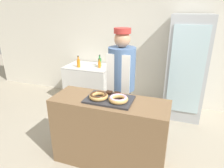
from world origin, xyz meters
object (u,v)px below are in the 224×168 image
at_px(baker_person, 121,84).
at_px(bottle_orange, 78,63).
at_px(donut_light_glaze, 118,99).
at_px(bottle_orange_b, 99,64).
at_px(bottle_green, 100,62).
at_px(donut_chocolate_glaze, 99,96).
at_px(brownie_back_right, 117,94).
at_px(brownie_back_left, 109,93).
at_px(chest_freezer, 89,83).
at_px(serving_tray, 109,99).
at_px(beverage_fridge, 186,68).

xyz_separation_m(baker_person, bottle_orange, (-1.24, 0.94, -0.01)).
bearing_deg(baker_person, donut_light_glaze, -76.30).
relative_size(bottle_orange, bottle_orange_b, 1.28).
height_order(bottle_orange, bottle_green, bottle_green).
xyz_separation_m(donut_chocolate_glaze, bottle_orange_b, (-0.71, 1.72, -0.11)).
height_order(donut_light_glaze, baker_person, baker_person).
xyz_separation_m(bottle_orange, bottle_green, (0.40, 0.22, 0.00)).
relative_size(bottle_orange_b, bottle_green, 0.77).
distance_m(brownie_back_right, baker_person, 0.51).
bearing_deg(bottle_orange_b, donut_chocolate_glaze, -67.60).
bearing_deg(brownie_back_left, chest_freezer, 123.75).
height_order(donut_light_glaze, chest_freezer, donut_light_glaze).
relative_size(brownie_back_left, bottle_green, 0.31).
height_order(serving_tray, brownie_back_right, brownie_back_right).
distance_m(donut_chocolate_glaze, beverage_fridge, 2.04).
distance_m(serving_tray, baker_person, 0.63).
height_order(donut_chocolate_glaze, donut_light_glaze, same).
bearing_deg(brownie_back_left, donut_chocolate_glaze, -113.53).
xyz_separation_m(donut_chocolate_glaze, beverage_fridge, (1.03, 1.76, -0.04)).
height_order(brownie_back_right, bottle_orange, bottle_orange).
bearing_deg(baker_person, serving_tray, -86.93).
bearing_deg(donut_chocolate_glaze, brownie_back_right, 42.93).
height_order(beverage_fridge, bottle_orange_b, beverage_fridge).
height_order(brownie_back_left, bottle_orange_b, bottle_orange_b).
distance_m(serving_tray, beverage_fridge, 1.94).
distance_m(brownie_back_left, bottle_orange_b, 1.74).
bearing_deg(baker_person, donut_chocolate_glaze, -98.10).
height_order(donut_chocolate_glaze, brownie_back_left, donut_chocolate_glaze).
bearing_deg(beverage_fridge, bottle_green, 177.86).
relative_size(donut_chocolate_glaze, brownie_back_right, 3.08).
bearing_deg(brownie_back_right, serving_tray, -112.16).
xyz_separation_m(donut_chocolate_glaze, chest_freezer, (-0.99, 1.77, -0.59)).
bearing_deg(bottle_orange, brownie_back_left, -49.64).
relative_size(baker_person, bottle_orange, 7.15).
height_order(donut_light_glaze, bottle_green, bottle_green).
height_order(donut_chocolate_glaze, chest_freezer, donut_chocolate_glaze).
relative_size(serving_tray, chest_freezer, 0.59).
xyz_separation_m(serving_tray, beverage_fridge, (0.90, 1.72, 0.00)).
height_order(serving_tray, chest_freezer, serving_tray).
height_order(brownie_back_right, beverage_fridge, beverage_fridge).
bearing_deg(donut_light_glaze, chest_freezer, 125.28).
relative_size(serving_tray, bottle_orange, 2.36).
relative_size(beverage_fridge, chest_freezer, 1.96).
height_order(brownie_back_left, chest_freezer, brownie_back_left).
bearing_deg(brownie_back_right, baker_person, 100.09).
distance_m(brownie_back_left, beverage_fridge, 1.85).
height_order(brownie_back_right, chest_freezer, brownie_back_right).
xyz_separation_m(brownie_back_right, chest_freezer, (-1.18, 1.60, -0.57)).
height_order(serving_tray, bottle_green, bottle_green).
xyz_separation_m(brownie_back_left, bottle_green, (-0.82, 1.66, -0.07)).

